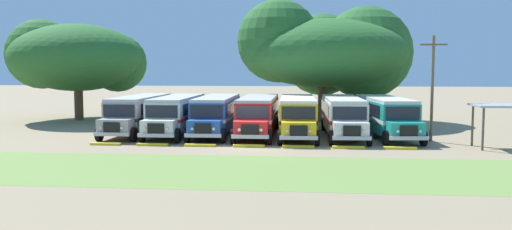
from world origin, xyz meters
name	(u,v)px	position (x,y,z in m)	size (l,w,h in m)	color
ground_plane	(250,146)	(0.00, 0.00, 0.00)	(220.00, 220.00, 0.00)	#937F60
foreground_grass_strip	(232,170)	(0.00, -8.01, 0.00)	(80.00, 8.41, 0.01)	olive
parked_bus_slot_0	(139,112)	(-9.16, 5.97, 1.58)	(2.72, 10.84, 2.82)	#9E9993
parked_bus_slot_1	(177,113)	(-6.13, 5.65, 1.58)	(2.74, 10.85, 2.82)	silver
parked_bus_slot_2	(216,113)	(-3.14, 5.87, 1.58)	(2.83, 10.86, 2.82)	#23519E
parked_bus_slot_3	(258,114)	(0.04, 5.60, 1.58)	(2.68, 10.84, 2.82)	red
parked_bus_slot_4	(298,114)	(2.97, 5.35, 1.58)	(2.94, 10.87, 2.82)	yellow
parked_bus_slot_5	(343,115)	(6.27, 5.51, 1.58)	(2.94, 10.87, 2.82)	silver
parked_bus_slot_6	(385,115)	(9.37, 5.80, 1.58)	(3.65, 10.99, 2.82)	teal
curb_wheelstop_0	(106,144)	(-9.33, -0.48, 0.07)	(2.00, 0.36, 0.15)	yellow
curb_wheelstop_1	(152,145)	(-6.22, -0.48, 0.07)	(2.00, 0.36, 0.15)	yellow
curb_wheelstop_2	(200,145)	(-3.11, -0.48, 0.07)	(2.00, 0.36, 0.15)	yellow
curb_wheelstop_3	(249,146)	(0.00, -0.48, 0.07)	(2.00, 0.36, 0.15)	yellow
curb_wheelstop_4	(298,147)	(3.11, -0.48, 0.07)	(2.00, 0.36, 0.15)	yellow
curb_wheelstop_5	(349,147)	(6.22, -0.48, 0.07)	(2.00, 0.36, 0.15)	yellow
curb_wheelstop_6	(400,148)	(9.33, -0.48, 0.07)	(2.00, 0.36, 0.15)	yellow
broad_shade_tree	(327,52)	(5.46, 16.28, 6.48)	(16.05, 14.90, 11.06)	brown
secondary_tree	(78,58)	(-18.24, 15.56, 5.93)	(12.49, 12.95, 9.52)	brown
utility_pole	(432,85)	(12.02, 3.17, 3.81)	(1.80, 0.20, 7.13)	brown
waiting_shelter	(504,109)	(15.70, 0.48, 2.45)	(3.60, 2.60, 2.72)	brown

